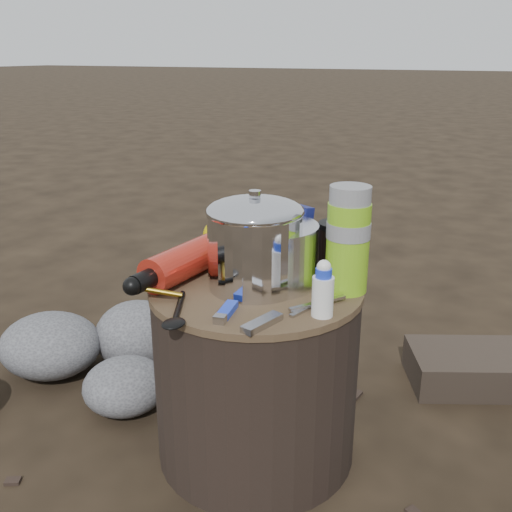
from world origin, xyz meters
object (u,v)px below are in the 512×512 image
at_px(stump, 256,371).
at_px(camping_pot, 255,242).
at_px(thermos, 348,240).
at_px(travel_mug, 336,249).
at_px(fuel_bottle, 187,260).

distance_m(stump, camping_pot, 0.30).
bearing_deg(stump, thermos, 19.18).
distance_m(stump, travel_mug, 0.33).
relative_size(fuel_bottle, travel_mug, 2.70).
bearing_deg(fuel_bottle, thermos, 18.67).
height_order(stump, fuel_bottle, fuel_bottle).
bearing_deg(travel_mug, thermos, -58.50).
distance_m(camping_pot, travel_mug, 0.20).
height_order(stump, camping_pot, camping_pot).
height_order(camping_pot, fuel_bottle, camping_pot).
distance_m(camping_pot, fuel_bottle, 0.17).
height_order(fuel_bottle, travel_mug, travel_mug).
relative_size(stump, thermos, 2.06).
height_order(camping_pot, travel_mug, camping_pot).
bearing_deg(travel_mug, camping_pot, -131.90).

